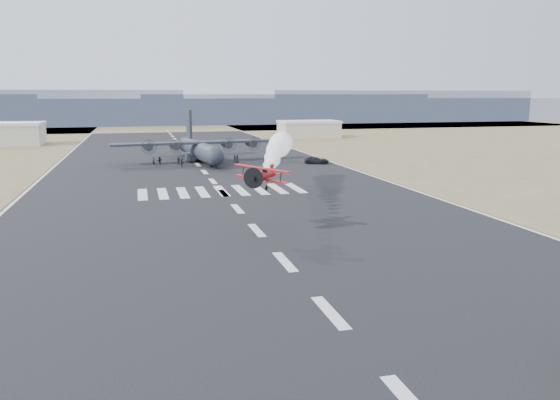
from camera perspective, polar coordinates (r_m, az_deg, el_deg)
name	(u,v)px	position (r m, az deg, el deg)	size (l,w,h in m)	color
ground	(330,312)	(38.66, 5.26, -11.61)	(500.00, 500.00, 0.00)	black
scrub_far	(164,127)	(264.22, -12.04, 7.50)	(500.00, 80.00, 0.00)	#796445
runway_markings	(213,181)	(95.48, -7.03, 1.95)	(60.00, 260.00, 0.01)	silver
ridge_seg_c	(25,108)	(298.27, -25.11, 8.72)	(150.00, 50.00, 17.00)	gray
ridge_seg_d	(161,111)	(293.89, -12.38, 9.08)	(150.00, 50.00, 13.00)	gray
ridge_seg_e	(281,108)	(303.62, 0.13, 9.57)	(150.00, 50.00, 15.00)	gray
ridge_seg_f	(390,106)	(326.27, 11.40, 9.63)	(150.00, 50.00, 17.00)	gray
ridge_seg_g	(488,109)	(359.46, 20.86, 8.92)	(150.00, 50.00, 13.00)	gray
hangar_right	(309,129)	(192.93, 3.02, 7.43)	(20.50, 12.50, 5.90)	#A8A696
aerobatic_biplane	(263,175)	(59.17, -1.77, 2.62)	(6.23, 5.83, 2.64)	#AB0B0C
smoke_trail	(278,147)	(88.19, -0.17, 5.55)	(12.58, 34.51, 3.92)	white
transport_aircraft	(199,148)	(125.03, -8.46, 5.37)	(39.05, 32.08, 11.26)	#1D212C
support_vehicle	(317,160)	(119.52, 3.86, 4.17)	(2.48, 5.38, 1.50)	black
crew_a	(154,161)	(118.94, -13.05, 3.94)	(0.64, 0.52, 1.74)	black
crew_b	(203,160)	(120.30, -8.07, 4.16)	(0.78, 0.48, 1.61)	black
crew_c	(182,163)	(115.18, -10.21, 3.86)	(1.20, 0.56, 1.86)	black
crew_d	(235,158)	(122.73, -4.75, 4.37)	(0.96, 0.49, 1.64)	black
crew_e	(237,159)	(120.70, -4.48, 4.30)	(0.87, 0.53, 1.77)	black
crew_f	(160,161)	(120.10, -12.47, 4.04)	(1.63, 0.53, 1.76)	black
crew_g	(220,158)	(122.54, -6.25, 4.35)	(0.62, 0.51, 1.71)	black
crew_h	(179,161)	(119.20, -10.55, 4.04)	(0.81, 0.50, 1.66)	black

